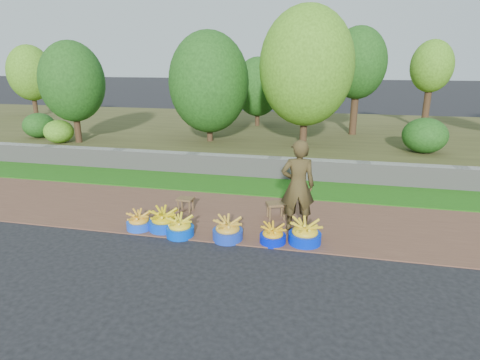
% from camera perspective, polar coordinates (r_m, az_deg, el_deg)
% --- Properties ---
extents(ground_plane, '(120.00, 120.00, 0.00)m').
position_cam_1_polar(ground_plane, '(6.80, -0.04, -9.33)').
color(ground_plane, black).
rests_on(ground_plane, ground).
extents(dirt_shoulder, '(80.00, 2.50, 0.02)m').
position_cam_1_polar(dirt_shoulder, '(7.92, 1.97, -5.37)').
color(dirt_shoulder, brown).
rests_on(dirt_shoulder, ground).
extents(grass_verge, '(80.00, 1.50, 0.04)m').
position_cam_1_polar(grass_verge, '(9.77, 4.18, -0.98)').
color(grass_verge, '#216213').
rests_on(grass_verge, ground).
extents(retaining_wall, '(80.00, 0.35, 0.55)m').
position_cam_1_polar(retaining_wall, '(10.51, 4.91, 1.72)').
color(retaining_wall, gray).
rests_on(retaining_wall, ground).
extents(earth_bank, '(80.00, 10.00, 0.50)m').
position_cam_1_polar(earth_bank, '(15.27, 7.49, 6.29)').
color(earth_bank, '#474621').
rests_on(earth_bank, ground).
extents(basin_a, '(0.46, 0.46, 0.34)m').
position_cam_1_polar(basin_a, '(7.57, -14.16, -5.79)').
color(basin_a, blue).
rests_on(basin_a, ground).
extents(basin_b, '(0.54, 0.54, 0.40)m').
position_cam_1_polar(basin_b, '(7.44, -10.80, -5.76)').
color(basin_b, '#073CD0').
rests_on(basin_b, ground).
extents(basin_c, '(0.49, 0.49, 0.37)m').
position_cam_1_polar(basin_c, '(7.16, -8.53, -6.69)').
color(basin_c, '#003FD0').
rests_on(basin_c, ground).
extents(basin_d, '(0.52, 0.52, 0.39)m').
position_cam_1_polar(basin_d, '(6.95, -1.76, -7.17)').
color(basin_d, '#1636B2').
rests_on(basin_d, ground).
extents(basin_e, '(0.44, 0.44, 0.33)m').
position_cam_1_polar(basin_e, '(6.85, 4.69, -7.84)').
color(basin_e, '#0016D5').
rests_on(basin_e, ground).
extents(basin_f, '(0.55, 0.55, 0.41)m').
position_cam_1_polar(basin_f, '(6.88, 9.21, -7.57)').
color(basin_f, '#0024D9').
rests_on(basin_f, ground).
extents(stool_left, '(0.33, 0.27, 0.28)m').
position_cam_1_polar(stool_left, '(8.22, -7.77, -2.93)').
color(stool_left, brown).
rests_on(stool_left, dirt_shoulder).
extents(stool_right, '(0.44, 0.39, 0.32)m').
position_cam_1_polar(stool_right, '(7.79, 5.16, -3.70)').
color(stool_right, brown).
rests_on(stool_right, dirt_shoulder).
extents(vendor_woman, '(0.67, 0.50, 1.66)m').
position_cam_1_polar(vendor_woman, '(7.16, 8.22, -0.82)').
color(vendor_woman, black).
rests_on(vendor_woman, dirt_shoulder).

